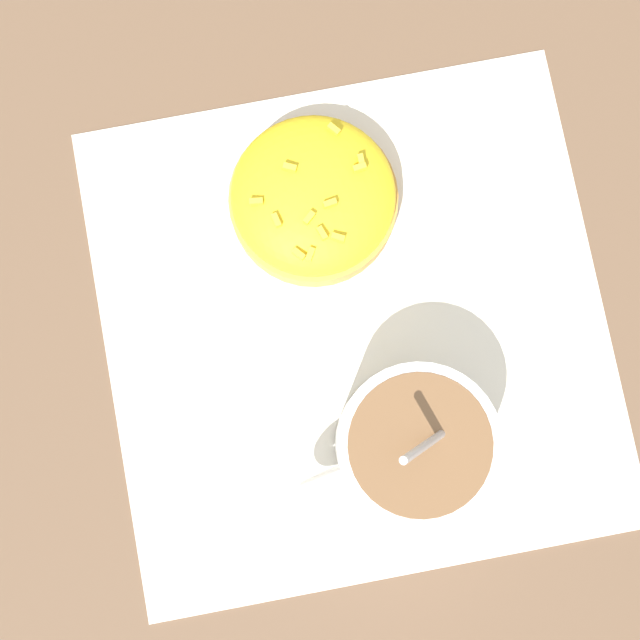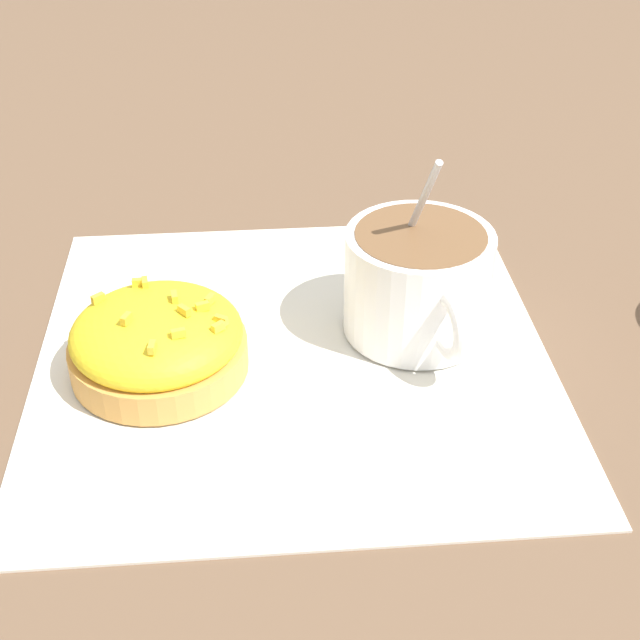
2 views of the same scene
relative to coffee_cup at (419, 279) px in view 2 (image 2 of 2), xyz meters
The scene contains 4 objects.
ground_plane 0.08m from the coffee_cup, behind, with size 3.00×3.00×0.00m, color brown.
paper_napkin 0.08m from the coffee_cup, behind, with size 0.29×0.29×0.00m.
coffee_cup is the anchor object (origin of this frame).
frosted_pastry 0.14m from the coffee_cup, behind, with size 0.09×0.09×0.04m.
Camera 2 is at (-0.04, -0.39, 0.30)m, focal length 50.00 mm.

